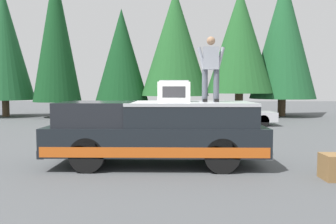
# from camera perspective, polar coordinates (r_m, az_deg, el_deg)

# --- Properties ---
(ground_plane) EXTENTS (90.00, 90.00, 0.00)m
(ground_plane) POSITION_cam_1_polar(r_m,az_deg,el_deg) (8.96, -3.60, -8.79)
(ground_plane) COLOR #4C4F51
(pickup_truck) EXTENTS (2.01, 5.54, 1.65)m
(pickup_truck) POSITION_cam_1_polar(r_m,az_deg,el_deg) (8.61, -2.02, -3.40)
(pickup_truck) COLOR black
(pickup_truck) RESTS_ON ground
(compressor_unit) EXTENTS (0.65, 0.84, 0.56)m
(compressor_unit) POSITION_cam_1_polar(r_m,az_deg,el_deg) (8.70, 1.03, 3.64)
(compressor_unit) COLOR white
(compressor_unit) RESTS_ON pickup_truck
(person_on_truck_bed) EXTENTS (0.29, 0.72, 1.69)m
(person_on_truck_bed) POSITION_cam_1_polar(r_m,az_deg,el_deg) (8.67, 7.44, 7.74)
(person_on_truck_bed) COLOR #4C515B
(person_on_truck_bed) RESTS_ON pickup_truck
(parked_car_silver) EXTENTS (1.64, 4.10, 1.16)m
(parked_car_silver) POSITION_cam_1_polar(r_m,az_deg,el_deg) (18.38, 11.87, -0.45)
(parked_car_silver) COLOR silver
(parked_car_silver) RESTS_ON ground
(wooden_crate) EXTENTS (0.56, 0.56, 0.56)m
(wooden_crate) POSITION_cam_1_polar(r_m,az_deg,el_deg) (8.14, 27.13, -8.52)
(wooden_crate) COLOR olive
(wooden_crate) RESTS_ON ground
(conifer_far_left) EXTENTS (4.67, 4.67, 10.19)m
(conifer_far_left) POSITION_cam_1_polar(r_m,az_deg,el_deg) (25.69, 19.42, 12.16)
(conifer_far_left) COLOR #4C3826
(conifer_far_left) RESTS_ON ground
(conifer_left) EXTENTS (4.66, 4.66, 9.02)m
(conifer_left) POSITION_cam_1_polar(r_m,az_deg,el_deg) (23.91, 12.38, 12.00)
(conifer_left) COLOR #4C3826
(conifer_left) RESTS_ON ground
(conifer_center_left) EXTENTS (4.78, 4.78, 9.00)m
(conifer_center_left) POSITION_cam_1_polar(r_m,az_deg,el_deg) (23.56, 1.25, 11.97)
(conifer_center_left) COLOR #4C3826
(conifer_center_left) RESTS_ON ground
(conifer_center_right) EXTENTS (3.77, 3.77, 7.69)m
(conifer_center_right) POSITION_cam_1_polar(r_m,az_deg,el_deg) (24.04, -8.05, 9.80)
(conifer_center_right) COLOR #4C3826
(conifer_center_right) RESTS_ON ground
(conifer_right) EXTENTS (3.28, 3.28, 10.47)m
(conifer_right) POSITION_cam_1_polar(r_m,az_deg,el_deg) (24.55, -18.89, 12.69)
(conifer_right) COLOR #4C3826
(conifer_right) RESTS_ON ground
(conifer_far_right) EXTENTS (4.05, 4.05, 9.29)m
(conifer_far_right) POSITION_cam_1_polar(r_m,az_deg,el_deg) (26.52, -26.69, 10.65)
(conifer_far_right) COLOR #4C3826
(conifer_far_right) RESTS_ON ground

